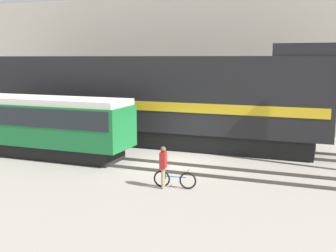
# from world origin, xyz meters

# --- Properties ---
(ground_plane) EXTENTS (120.00, 120.00, 0.00)m
(ground_plane) POSITION_xyz_m (0.00, 0.00, 0.00)
(ground_plane) COLOR gray
(track_near) EXTENTS (60.00, 1.50, 0.14)m
(track_near) POSITION_xyz_m (0.00, -0.84, 0.07)
(track_near) COLOR #47423D
(track_near) RESTS_ON ground
(track_far) EXTENTS (60.00, 1.51, 0.14)m
(track_far) POSITION_xyz_m (0.00, 3.92, 0.07)
(track_far) COLOR #47423D
(track_far) RESTS_ON ground
(building_backdrop) EXTENTS (40.65, 6.00, 9.38)m
(building_backdrop) POSITION_xyz_m (0.00, 13.18, 4.69)
(building_backdrop) COLOR beige
(building_backdrop) RESTS_ON ground
(freight_locomotive) EXTENTS (21.70, 3.04, 5.70)m
(freight_locomotive) POSITION_xyz_m (-3.62, 3.92, 2.66)
(freight_locomotive) COLOR black
(freight_locomotive) RESTS_ON ground
(streetcar) EXTENTS (9.03, 2.54, 3.04)m
(streetcar) POSITION_xyz_m (-6.63, -0.84, 1.74)
(streetcar) COLOR black
(streetcar) RESTS_ON ground
(bicycle) EXTENTS (1.70, 0.44, 0.73)m
(bicycle) POSITION_xyz_m (1.34, -3.47, 0.34)
(bicycle) COLOR black
(bicycle) RESTS_ON ground
(person) EXTENTS (0.26, 0.38, 1.66)m
(person) POSITION_xyz_m (0.94, -3.67, 1.01)
(person) COLOR #8C7A5B
(person) RESTS_ON ground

